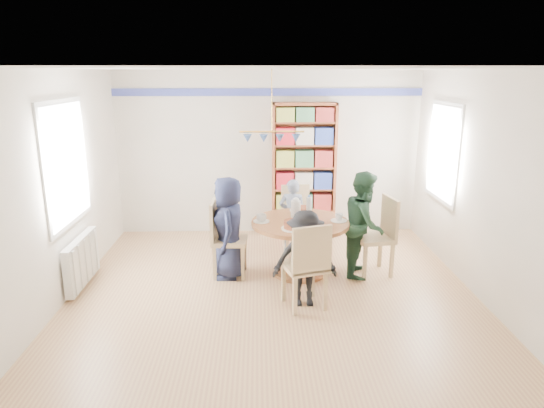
{
  "coord_description": "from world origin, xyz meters",
  "views": [
    {
      "loc": [
        -0.17,
        -5.5,
        2.66
      ],
      "look_at": [
        0.0,
        0.4,
        1.05
      ],
      "focal_mm": 32.0,
      "sensor_mm": 36.0,
      "label": 1
    }
  ],
  "objects_px": {
    "radiator": "(82,261)",
    "chair_near": "(307,263)",
    "chair_left": "(223,235)",
    "person_far": "(292,215)",
    "dining_table": "(300,235)",
    "bookshelf": "(304,171)",
    "person_left": "(229,228)",
    "chair_right": "(380,232)",
    "chair_far": "(296,214)",
    "person_right": "(364,224)",
    "person_near": "(305,259)"
  },
  "relations": [
    {
      "from": "chair_near",
      "to": "chair_left",
      "type": "bearing_deg",
      "value": 135.0
    },
    {
      "from": "person_right",
      "to": "chair_right",
      "type": "bearing_deg",
      "value": -67.81
    },
    {
      "from": "chair_left",
      "to": "chair_far",
      "type": "relative_size",
      "value": 1.05
    },
    {
      "from": "bookshelf",
      "to": "person_far",
      "type": "bearing_deg",
      "value": -106.24
    },
    {
      "from": "chair_far",
      "to": "person_far",
      "type": "height_order",
      "value": "person_far"
    },
    {
      "from": "chair_right",
      "to": "person_left",
      "type": "height_order",
      "value": "person_left"
    },
    {
      "from": "chair_left",
      "to": "person_right",
      "type": "distance_m",
      "value": 1.89
    },
    {
      "from": "bookshelf",
      "to": "dining_table",
      "type": "bearing_deg",
      "value": -96.62
    },
    {
      "from": "person_left",
      "to": "person_near",
      "type": "relative_size",
      "value": 1.18
    },
    {
      "from": "radiator",
      "to": "person_far",
      "type": "xyz_separation_m",
      "value": [
        2.76,
        1.22,
        0.21
      ]
    },
    {
      "from": "person_near",
      "to": "bookshelf",
      "type": "relative_size",
      "value": 0.53
    },
    {
      "from": "chair_right",
      "to": "chair_far",
      "type": "distance_m",
      "value": 1.46
    },
    {
      "from": "radiator",
      "to": "chair_left",
      "type": "relative_size",
      "value": 0.97
    },
    {
      "from": "dining_table",
      "to": "person_near",
      "type": "relative_size",
      "value": 1.12
    },
    {
      "from": "radiator",
      "to": "dining_table",
      "type": "xyz_separation_m",
      "value": [
        2.8,
        0.32,
        0.21
      ]
    },
    {
      "from": "person_left",
      "to": "person_near",
      "type": "xyz_separation_m",
      "value": [
        0.93,
        -0.86,
        -0.1
      ]
    },
    {
      "from": "chair_left",
      "to": "chair_far",
      "type": "height_order",
      "value": "chair_left"
    },
    {
      "from": "dining_table",
      "to": "chair_near",
      "type": "bearing_deg",
      "value": -90.16
    },
    {
      "from": "person_right",
      "to": "chair_far",
      "type": "bearing_deg",
      "value": 55.18
    },
    {
      "from": "chair_left",
      "to": "chair_far",
      "type": "distance_m",
      "value": 1.46
    },
    {
      "from": "person_far",
      "to": "person_left",
      "type": "bearing_deg",
      "value": 55.22
    },
    {
      "from": "chair_far",
      "to": "person_far",
      "type": "relative_size",
      "value": 0.88
    },
    {
      "from": "person_left",
      "to": "bookshelf",
      "type": "height_order",
      "value": "bookshelf"
    },
    {
      "from": "radiator",
      "to": "bookshelf",
      "type": "bearing_deg",
      "value": 34.25
    },
    {
      "from": "chair_far",
      "to": "person_right",
      "type": "height_order",
      "value": "person_right"
    },
    {
      "from": "chair_right",
      "to": "chair_far",
      "type": "xyz_separation_m",
      "value": [
        -1.05,
        1.01,
        -0.04
      ]
    },
    {
      "from": "chair_left",
      "to": "chair_right",
      "type": "relative_size",
      "value": 0.97
    },
    {
      "from": "dining_table",
      "to": "chair_near",
      "type": "distance_m",
      "value": 1.02
    },
    {
      "from": "radiator",
      "to": "chair_near",
      "type": "bearing_deg",
      "value": -14.06
    },
    {
      "from": "chair_left",
      "to": "bookshelf",
      "type": "bearing_deg",
      "value": 54.46
    },
    {
      "from": "dining_table",
      "to": "person_left",
      "type": "xyz_separation_m",
      "value": [
        -0.95,
        -0.04,
        0.13
      ]
    },
    {
      "from": "chair_left",
      "to": "person_left",
      "type": "bearing_deg",
      "value": -31.48
    },
    {
      "from": "chair_left",
      "to": "person_far",
      "type": "relative_size",
      "value": 0.92
    },
    {
      "from": "chair_left",
      "to": "person_left",
      "type": "xyz_separation_m",
      "value": [
        0.08,
        -0.05,
        0.11
      ]
    },
    {
      "from": "chair_right",
      "to": "chair_left",
      "type": "bearing_deg",
      "value": -179.91
    },
    {
      "from": "person_right",
      "to": "person_near",
      "type": "bearing_deg",
      "value": 152.17
    },
    {
      "from": "radiator",
      "to": "chair_right",
      "type": "distance_m",
      "value": 3.9
    },
    {
      "from": "chair_far",
      "to": "person_near",
      "type": "height_order",
      "value": "person_near"
    },
    {
      "from": "person_left",
      "to": "person_right",
      "type": "relative_size",
      "value": 0.96
    },
    {
      "from": "dining_table",
      "to": "chair_right",
      "type": "bearing_deg",
      "value": 0.49
    },
    {
      "from": "chair_right",
      "to": "person_left",
      "type": "distance_m",
      "value": 2.04
    },
    {
      "from": "chair_far",
      "to": "bookshelf",
      "type": "relative_size",
      "value": 0.45
    },
    {
      "from": "chair_right",
      "to": "person_near",
      "type": "height_order",
      "value": "person_near"
    },
    {
      "from": "chair_right",
      "to": "chair_far",
      "type": "relative_size",
      "value": 1.08
    },
    {
      "from": "person_left",
      "to": "person_right",
      "type": "xyz_separation_m",
      "value": [
        1.8,
        0.03,
        0.03
      ]
    },
    {
      "from": "chair_near",
      "to": "person_left",
      "type": "xyz_separation_m",
      "value": [
        -0.95,
        0.98,
        0.11
      ]
    },
    {
      "from": "radiator",
      "to": "person_left",
      "type": "relative_size",
      "value": 0.73
    },
    {
      "from": "person_right",
      "to": "radiator",
      "type": "bearing_deg",
      "value": 111.38
    },
    {
      "from": "chair_right",
      "to": "radiator",
      "type": "bearing_deg",
      "value": -175.18
    },
    {
      "from": "dining_table",
      "to": "bookshelf",
      "type": "xyz_separation_m",
      "value": [
        0.2,
        1.72,
        0.52
      ]
    }
  ]
}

